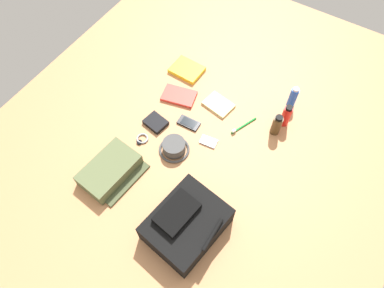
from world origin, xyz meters
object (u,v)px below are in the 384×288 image
Objects in this scene: media_player at (209,142)px; wristwatch at (142,139)px; paperback_novel at (187,70)px; notepad at (218,105)px; toiletry_pouch at (110,171)px; toothbrush at (242,126)px; cologne_bottle at (277,125)px; backpack at (186,224)px; wallet at (156,123)px; sunscreen_spray at (286,116)px; cell_phone at (189,123)px; deodorant_spray at (293,97)px; bucket_hat at (174,147)px; travel_guidebook at (179,96)px.

media_player is 1.26× the size of wristwatch.
notepad is (0.12, 0.28, -0.00)m from paperback_novel.
toothbrush is at bearing 144.56° from toiletry_pouch.
cologne_bottle is at bearing 79.48° from paperback_novel.
backpack is 5.17× the size of wristwatch.
wristwatch is (0.40, -0.55, -0.06)m from cologne_bottle.
wallet is at bearing -60.70° from toothbrush.
sunscreen_spray is 1.27× the size of wallet.
toiletry_pouch is at bearing -41.50° from cologne_bottle.
media_player is (0.35, 0.35, -0.01)m from paperback_novel.
paperback_novel is 1.53× the size of cell_phone.
bucket_hat is at bearing -33.47° from deodorant_spray.
wallet is (-0.35, 0.01, -0.02)m from toiletry_pouch.
cologne_bottle is 0.18m from toothbrush.
wallet is (0.09, -0.15, 0.01)m from cell_phone.
bucket_hat is (-0.27, 0.18, -0.01)m from toiletry_pouch.
paperback_novel is at bearing -111.14° from toothbrush.
bucket_hat is 0.19m from wallet.
paperback_novel is at bearing -173.99° from wristwatch.
sunscreen_spray is at bearing 104.47° from travel_guidebook.
wallet reaches higher than media_player.
toiletry_pouch reaches higher than cell_phone.
bucket_hat is 1.10× the size of sunscreen_spray.
sunscreen_spray is at bearing 137.96° from bucket_hat.
bucket_hat is at bearing 2.17° from notepad.
toothbrush is at bearing -68.05° from cologne_bottle.
sunscreen_spray is at bearing 170.10° from backpack.
backpack is at bearing 32.19° from paperback_novel.
cologne_bottle is at bearing 0.46° from deodorant_spray.
toothbrush is 0.18m from notepad.
backpack reaches higher than travel_guidebook.
bucket_hat reaches higher than wallet.
wallet is (0.22, -0.39, 0.01)m from toothbrush.
wallet is (-0.12, 0.00, 0.01)m from wristwatch.
wristwatch is (0.17, -0.30, 0.00)m from media_player.
sunscreen_spray is 0.58m from travel_guidebook.
paperback_novel reaches higher than media_player.
bucket_hat is 0.53m from cologne_bottle.
toothbrush is at bearing 68.86° from paperback_novel.
bucket_hat is (-0.31, -0.27, -0.04)m from backpack.
media_player is at bearing -30.87° from toothbrush.
deodorant_spray is (-0.84, 0.56, 0.03)m from toiletry_pouch.
wristwatch is 0.46× the size of toothbrush.
travel_guidebook is at bearing -88.87° from toothbrush.
bucket_hat is 0.86× the size of paperback_novel.
wallet is (0.49, -0.55, -0.05)m from deodorant_spray.
wallet reaches higher than wristwatch.
deodorant_spray reaches higher than paperback_novel.
sunscreen_spray is at bearing 112.97° from notepad.
toothbrush is 1.03× the size of notepad.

